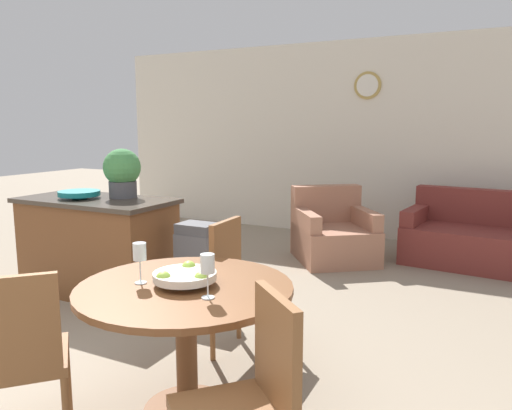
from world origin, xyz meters
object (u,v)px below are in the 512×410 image
dining_chair_far_side (241,280)px  trash_bin (198,266)px  armchair (333,236)px  wine_glass_left (140,253)px  couch (489,241)px  dining_table (186,315)px  kitchen_island (98,246)px  teal_bowl (79,193)px  dining_chair_near_right (248,399)px  potted_plant (122,172)px  dining_chair_near_left (19,353)px  fruit_bowl (185,276)px  wine_glass_right (207,266)px

dining_chair_far_side → trash_bin: dining_chair_far_side is taller
armchair → wine_glass_left: bearing=-125.8°
armchair → couch: bearing=-19.8°
dining_table → wine_glass_left: wine_glass_left is taller
dining_chair_far_side → couch: 3.41m
trash_bin → armchair: size_ratio=0.61×
kitchen_island → couch: 4.14m
teal_bowl → dining_chair_near_right: bearing=-32.7°
dining_chair_far_side → dining_table: bearing=5.2°
wine_glass_left → couch: bearing=68.8°
dining_table → couch: bearing=71.4°
wine_glass_left → potted_plant: 2.14m
dining_chair_near_left → dining_chair_far_side: bearing=27.7°
teal_bowl → dining_table: bearing=-31.0°
couch → armchair: size_ratio=1.50×
dining_chair_far_side → couch: size_ratio=0.50×
teal_bowl → couch: (3.34, 2.68, -0.65)m
wine_glass_left → armchair: 3.52m
wine_glass_left → kitchen_island: 2.19m
dining_chair_near_right → wine_glass_left: 1.03m
armchair → kitchen_island: bearing=-164.1°
couch → armchair: bearing=-156.9°
dining_chair_near_left → couch: dining_chair_near_left is taller
dining_table → kitchen_island: kitchen_island is taller
dining_chair_near_left → teal_bowl: bearing=82.5°
dining_chair_near_left → kitchen_island: bearing=79.0°
fruit_bowl → wine_glass_left: (-0.23, -0.08, 0.11)m
dining_chair_near_right → dining_chair_far_side: (-0.74, 1.28, 0.00)m
dining_chair_near_left → wine_glass_left: wine_glass_left is taller
teal_bowl → trash_bin: (1.18, 0.17, -0.57)m
wine_glass_right → potted_plant: potted_plant is taller
dining_chair_far_side → armchair: 2.61m
wine_glass_right → dining_table: bearing=152.5°
teal_bowl → trash_bin: bearing=8.2°
dining_chair_near_right → potted_plant: bearing=3.3°
wine_glass_right → couch: (1.10, 4.00, -0.61)m
kitchen_island → potted_plant: bearing=43.4°
wine_glass_right → trash_bin: 1.91m
wine_glass_left → armchair: bearing=91.4°
kitchen_island → teal_bowl: teal_bowl is taller
dining_table → kitchen_island: (-1.89, 1.28, -0.12)m
dining_chair_near_right → fruit_bowl: dining_chair_near_right is taller
trash_bin → armchair: (0.54, 2.00, -0.08)m
couch → dining_chair_near_left: bearing=-106.0°
dining_chair_far_side → trash_bin: bearing=-130.6°
potted_plant → trash_bin: size_ratio=0.61×
couch → potted_plant: bearing=-135.3°
dining_table → fruit_bowl: fruit_bowl is taller
wine_glass_right → kitchen_island: size_ratio=0.15×
teal_bowl → trash_bin: size_ratio=0.51×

